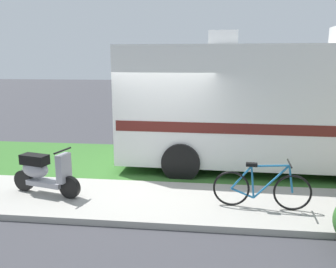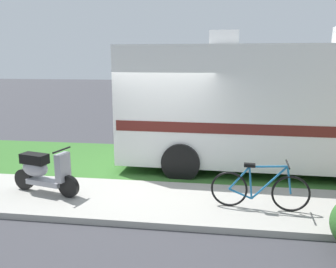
{
  "view_description": "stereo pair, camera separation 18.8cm",
  "coord_description": "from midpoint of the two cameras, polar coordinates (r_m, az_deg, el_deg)",
  "views": [
    {
      "loc": [
        1.13,
        -7.5,
        2.78
      ],
      "look_at": [
        0.2,
        0.3,
        1.1
      ],
      "focal_mm": 37.3,
      "sensor_mm": 36.0,
      "label": 1
    },
    {
      "loc": [
        1.31,
        -7.47,
        2.78
      ],
      "look_at": [
        0.2,
        0.3,
        1.1
      ],
      "focal_mm": 37.3,
      "sensor_mm": 36.0,
      "label": 2
    }
  ],
  "objects": [
    {
      "name": "bicycle",
      "position": [
        6.59,
        14.22,
        -8.6
      ],
      "size": [
        1.75,
        0.52,
        0.89
      ],
      "color": "black",
      "rests_on": "ground"
    },
    {
      "name": "ground_plane",
      "position": [
        8.08,
        -2.34,
        -8.07
      ],
      "size": [
        80.0,
        80.0,
        0.0
      ],
      "primitive_type": "plane",
      "color": "#38383D"
    },
    {
      "name": "motorhome_rv",
      "position": [
        9.08,
        15.48,
        4.94
      ],
      "size": [
        7.15,
        2.84,
        3.61
      ],
      "color": "silver",
      "rests_on": "ground"
    },
    {
      "name": "sidewalk",
      "position": [
        6.96,
        -3.93,
        -10.98
      ],
      "size": [
        24.0,
        2.0,
        0.12
      ],
      "color": "#9E9B93",
      "rests_on": "ground"
    },
    {
      "name": "grass_strip",
      "position": [
        9.47,
        -0.9,
        -4.73
      ],
      "size": [
        24.0,
        3.4,
        0.08
      ],
      "color": "#336628",
      "rests_on": "ground"
    },
    {
      "name": "scooter",
      "position": [
        7.47,
        -20.44,
        -5.85
      ],
      "size": [
        1.54,
        0.63,
        0.97
      ],
      "color": "black",
      "rests_on": "ground"
    }
  ]
}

